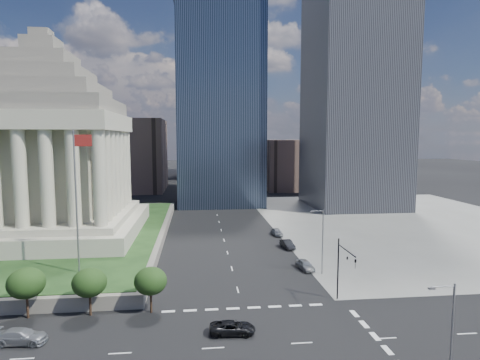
{
  "coord_description": "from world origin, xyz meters",
  "views": [
    {
      "loc": [
        -5.45,
        -32.8,
        20.71
      ],
      "look_at": [
        -0.04,
        16.64,
        15.51
      ],
      "focal_mm": 30.0,
      "sensor_mm": 36.0,
      "label": 1
    }
  ],
  "objects": [
    {
      "name": "suv_grey",
      "position": [
        -23.29,
        8.02,
        0.75
      ],
      "size": [
        2.59,
        5.35,
        1.5
      ],
      "primitive_type": "imported",
      "rotation": [
        0.0,
        0.0,
        1.47
      ],
      "color": "slate",
      "rests_on": "ground"
    },
    {
      "name": "building_filler_nw",
      "position": [
        -30.0,
        130.0,
        14.0
      ],
      "size": [
        24.0,
        30.0,
        28.0
      ],
      "primitive_type": "cube",
      "color": "brown",
      "rests_on": "ground"
    },
    {
      "name": "traffic_signal_ne",
      "position": [
        12.5,
        13.7,
        5.25
      ],
      "size": [
        0.3,
        5.74,
        8.0
      ],
      "color": "black",
      "rests_on": "ground"
    },
    {
      "name": "sidewalk_ne",
      "position": [
        46.0,
        60.0,
        0.01
      ],
      "size": [
        68.0,
        90.0,
        0.03
      ],
      "primitive_type": "cube",
      "color": "slate",
      "rests_on": "ground"
    },
    {
      "name": "war_memorial",
      "position": [
        -34.0,
        48.0,
        21.4
      ],
      "size": [
        34.0,
        34.0,
        39.0
      ],
      "primitive_type": null,
      "color": "#A9A58E",
      "rests_on": "plaza_lawn"
    },
    {
      "name": "ground",
      "position": [
        0.0,
        100.0,
        0.0
      ],
      "size": [
        500.0,
        500.0,
        0.0
      ],
      "primitive_type": "plane",
      "color": "black",
      "rests_on": "ground"
    },
    {
      "name": "flagpole",
      "position": [
        -21.83,
        24.0,
        13.11
      ],
      "size": [
        2.52,
        0.24,
        20.0
      ],
      "color": "slate",
      "rests_on": "plaza_lawn"
    },
    {
      "name": "midrise_glass",
      "position": [
        2.0,
        95.0,
        30.0
      ],
      "size": [
        26.0,
        26.0,
        60.0
      ],
      "primitive_type": "cube",
      "color": "black",
      "rests_on": "ground"
    },
    {
      "name": "parked_sedan_mid",
      "position": [
        11.5,
        39.72,
        0.76
      ],
      "size": [
        4.77,
        2.21,
        1.51
      ],
      "primitive_type": "imported",
      "rotation": [
        0.0,
        0.0,
        0.14
      ],
      "color": "black",
      "rests_on": "ground"
    },
    {
      "name": "parked_sedan_near",
      "position": [
        11.5,
        27.35,
        0.76
      ],
      "size": [
        4.7,
        2.49,
        1.52
      ],
      "primitive_type": "imported",
      "rotation": [
        0.0,
        0.0,
        0.16
      ],
      "color": "gray",
      "rests_on": "ground"
    },
    {
      "name": "street_lamp_north",
      "position": [
        13.33,
        25.0,
        5.66
      ],
      "size": [
        2.13,
        0.22,
        10.0
      ],
      "color": "slate",
      "rests_on": "ground"
    },
    {
      "name": "street_lamp_south",
      "position": [
        13.33,
        -6.0,
        5.66
      ],
      "size": [
        2.13,
        0.22,
        10.0
      ],
      "color": "slate",
      "rests_on": "ground"
    },
    {
      "name": "pickup_truck",
      "position": [
        -1.83,
        7.68,
        0.68
      ],
      "size": [
        2.62,
        5.03,
        1.35
      ],
      "primitive_type": "imported",
      "rotation": [
        0.0,
        0.0,
        1.49
      ],
      "color": "black",
      "rests_on": "ground"
    },
    {
      "name": "highrise_ne",
      "position": [
        42.0,
        85.0,
        50.0
      ],
      "size": [
        26.0,
        28.0,
        100.0
      ],
      "primitive_type": "cube",
      "color": "black",
      "rests_on": "ground"
    },
    {
      "name": "parked_sedan_far",
      "position": [
        11.5,
        49.78,
        0.76
      ],
      "size": [
        4.59,
        2.17,
        1.52
      ],
      "primitive_type": "imported",
      "rotation": [
        0.0,
        0.0,
        0.09
      ],
      "color": "slate",
      "rests_on": "ground"
    },
    {
      "name": "building_filler_ne",
      "position": [
        32.0,
        130.0,
        10.0
      ],
      "size": [
        20.0,
        30.0,
        20.0
      ],
      "primitive_type": "cube",
      "color": "brown",
      "rests_on": "ground"
    }
  ]
}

